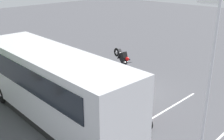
{
  "coord_description": "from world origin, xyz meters",
  "views": [
    {
      "loc": [
        -9.54,
        10.89,
        6.62
      ],
      "look_at": [
        0.88,
        0.19,
        1.1
      ],
      "focal_mm": 43.7,
      "sensor_mm": 36.0,
      "label": 1
    }
  ],
  "objects_px": {
    "tour_bus": "(53,87)",
    "stunt_motorcycle": "(122,58)",
    "flagpole": "(205,105)",
    "spectator_far_left": "(116,89)",
    "spectator_left": "(104,83)",
    "parked_motorcycle_dark": "(65,84)",
    "spectator_centre": "(85,79)",
    "parked_motorcycle_silver": "(136,114)",
    "spectator_right": "(76,73)"
  },
  "relations": [
    {
      "from": "parked_motorcycle_dark",
      "to": "stunt_motorcycle",
      "type": "relative_size",
      "value": 1.03
    },
    {
      "from": "spectator_far_left",
      "to": "spectator_right",
      "type": "bearing_deg",
      "value": -2.54
    },
    {
      "from": "spectator_left",
      "to": "tour_bus",
      "type": "bearing_deg",
      "value": 83.59
    },
    {
      "from": "spectator_centre",
      "to": "parked_motorcycle_silver",
      "type": "height_order",
      "value": "spectator_centre"
    },
    {
      "from": "spectator_centre",
      "to": "flagpole",
      "type": "bearing_deg",
      "value": 164.24
    },
    {
      "from": "spectator_far_left",
      "to": "flagpole",
      "type": "bearing_deg",
      "value": 157.66
    },
    {
      "from": "spectator_right",
      "to": "parked_motorcycle_silver",
      "type": "relative_size",
      "value": 0.82
    },
    {
      "from": "spectator_right",
      "to": "spectator_centre",
      "type": "bearing_deg",
      "value": 168.36
    },
    {
      "from": "spectator_right",
      "to": "flagpole",
      "type": "bearing_deg",
      "value": 164.72
    },
    {
      "from": "spectator_right",
      "to": "flagpole",
      "type": "distance_m",
      "value": 9.51
    },
    {
      "from": "flagpole",
      "to": "parked_motorcycle_dark",
      "type": "bearing_deg",
      "value": -10.57
    },
    {
      "from": "spectator_far_left",
      "to": "parked_motorcycle_dark",
      "type": "bearing_deg",
      "value": 10.15
    },
    {
      "from": "tour_bus",
      "to": "stunt_motorcycle",
      "type": "bearing_deg",
      "value": -74.37
    },
    {
      "from": "spectator_left",
      "to": "parked_motorcycle_dark",
      "type": "relative_size",
      "value": 0.86
    },
    {
      "from": "parked_motorcycle_silver",
      "to": "spectator_right",
      "type": "bearing_deg",
      "value": -6.1
    },
    {
      "from": "spectator_right",
      "to": "spectator_left",
      "type": "bearing_deg",
      "value": -179.65
    },
    {
      "from": "flagpole",
      "to": "stunt_motorcycle",
      "type": "bearing_deg",
      "value": -35.72
    },
    {
      "from": "tour_bus",
      "to": "spectator_centre",
      "type": "height_order",
      "value": "tour_bus"
    },
    {
      "from": "spectator_centre",
      "to": "parked_motorcycle_dark",
      "type": "xyz_separation_m",
      "value": [
        1.12,
        0.55,
        -0.49
      ]
    },
    {
      "from": "flagpole",
      "to": "spectator_far_left",
      "type": "bearing_deg",
      "value": -22.34
    },
    {
      "from": "tour_bus",
      "to": "stunt_motorcycle",
      "type": "distance_m",
      "value": 7.11
    },
    {
      "from": "tour_bus",
      "to": "spectator_centre",
      "type": "relative_size",
      "value": 5.8
    },
    {
      "from": "parked_motorcycle_silver",
      "to": "parked_motorcycle_dark",
      "type": "xyz_separation_m",
      "value": [
        5.06,
        0.23,
        0.0
      ]
    },
    {
      "from": "spectator_far_left",
      "to": "parked_motorcycle_silver",
      "type": "height_order",
      "value": "spectator_far_left"
    },
    {
      "from": "stunt_motorcycle",
      "to": "spectator_far_left",
      "type": "bearing_deg",
      "value": 128.73
    },
    {
      "from": "parked_motorcycle_silver",
      "to": "stunt_motorcycle",
      "type": "height_order",
      "value": "stunt_motorcycle"
    },
    {
      "from": "spectator_far_left",
      "to": "stunt_motorcycle",
      "type": "bearing_deg",
      "value": -51.27
    },
    {
      "from": "spectator_left",
      "to": "spectator_right",
      "type": "height_order",
      "value": "spectator_left"
    },
    {
      "from": "spectator_left",
      "to": "flagpole",
      "type": "height_order",
      "value": "flagpole"
    },
    {
      "from": "parked_motorcycle_silver",
      "to": "parked_motorcycle_dark",
      "type": "bearing_deg",
      "value": 2.6
    },
    {
      "from": "parked_motorcycle_silver",
      "to": "spectator_centre",
      "type": "bearing_deg",
      "value": -4.58
    },
    {
      "from": "tour_bus",
      "to": "spectator_right",
      "type": "xyz_separation_m",
      "value": [
        2.01,
        -2.9,
        -0.65
      ]
    },
    {
      "from": "spectator_centre",
      "to": "tour_bus",
      "type": "bearing_deg",
      "value": 109.53
    },
    {
      "from": "spectator_centre",
      "to": "spectator_right",
      "type": "distance_m",
      "value": 1.08
    },
    {
      "from": "stunt_motorcycle",
      "to": "flagpole",
      "type": "bearing_deg",
      "value": 144.28
    },
    {
      "from": "spectator_far_left",
      "to": "spectator_left",
      "type": "xyz_separation_m",
      "value": [
        1.02,
        -0.16,
        -0.01
      ]
    },
    {
      "from": "spectator_far_left",
      "to": "spectator_left",
      "type": "height_order",
      "value": "spectator_left"
    },
    {
      "from": "parked_motorcycle_dark",
      "to": "flagpole",
      "type": "height_order",
      "value": "flagpole"
    },
    {
      "from": "parked_motorcycle_dark",
      "to": "flagpole",
      "type": "xyz_separation_m",
      "value": [
        -9.01,
        1.68,
        2.6
      ]
    },
    {
      "from": "spectator_far_left",
      "to": "spectator_centre",
      "type": "height_order",
      "value": "spectator_far_left"
    },
    {
      "from": "spectator_right",
      "to": "parked_motorcycle_dark",
      "type": "height_order",
      "value": "spectator_right"
    },
    {
      "from": "stunt_motorcycle",
      "to": "spectator_left",
      "type": "bearing_deg",
      "value": 119.82
    },
    {
      "from": "spectator_centre",
      "to": "flagpole",
      "type": "xyz_separation_m",
      "value": [
        -7.89,
        2.23,
        2.11
      ]
    },
    {
      "from": "parked_motorcycle_silver",
      "to": "flagpole",
      "type": "height_order",
      "value": "flagpole"
    },
    {
      "from": "spectator_far_left",
      "to": "parked_motorcycle_silver",
      "type": "bearing_deg",
      "value": 166.75
    },
    {
      "from": "tour_bus",
      "to": "flagpole",
      "type": "bearing_deg",
      "value": -176.23
    },
    {
      "from": "stunt_motorcycle",
      "to": "flagpole",
      "type": "height_order",
      "value": "flagpole"
    },
    {
      "from": "tour_bus",
      "to": "spectator_left",
      "type": "xyz_separation_m",
      "value": [
        -0.33,
        -2.92,
        -0.59
      ]
    },
    {
      "from": "stunt_motorcycle",
      "to": "flagpole",
      "type": "xyz_separation_m",
      "value": [
        -8.85,
        6.36,
        2.1
      ]
    },
    {
      "from": "stunt_motorcycle",
      "to": "parked_motorcycle_silver",
      "type": "bearing_deg",
      "value": 137.71
    }
  ]
}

